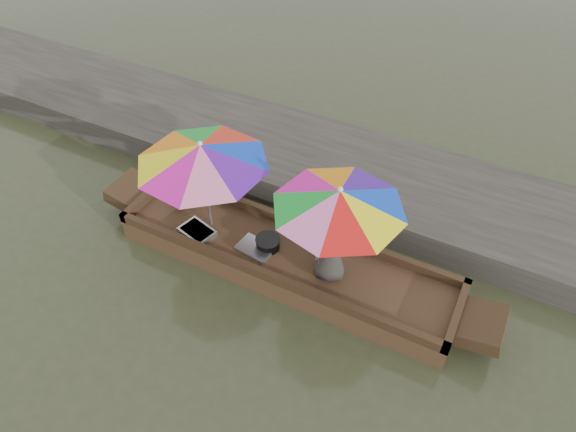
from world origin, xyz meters
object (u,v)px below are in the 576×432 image
at_px(tray_scallop, 255,248).
at_px(vendor, 331,247).
at_px(umbrella_bow, 206,186).
at_px(cooking_pot, 182,194).
at_px(charcoal_grill, 268,243).
at_px(supply_bag, 326,249).
at_px(tray_crayfish, 197,232).
at_px(boat_hull, 285,260).
at_px(umbrella_stern, 336,232).

bearing_deg(tray_scallop, vendor, 3.02).
bearing_deg(tray_scallop, umbrella_bow, 169.86).
xyz_separation_m(cooking_pot, tray_scallop, (1.60, -0.42, -0.08)).
distance_m(charcoal_grill, umbrella_bow, 1.22).
relative_size(supply_bag, umbrella_bow, 0.15).
height_order(tray_scallop, vendor, vendor).
distance_m(charcoal_grill, supply_bag, 0.85).
bearing_deg(cooking_pot, umbrella_bow, -19.70).
relative_size(tray_crayfish, umbrella_bow, 0.28).
relative_size(tray_scallop, umbrella_bow, 0.28).
height_order(boat_hull, cooking_pot, cooking_pot).
distance_m(tray_scallop, charcoal_grill, 0.20).
distance_m(tray_scallop, vendor, 1.27).
xyz_separation_m(tray_scallop, umbrella_bow, (-0.86, 0.15, 0.74)).
xyz_separation_m(boat_hull, cooking_pot, (-2.00, 0.26, 0.29)).
distance_m(vendor, umbrella_bow, 2.02).
height_order(cooking_pot, tray_crayfish, cooking_pot).
bearing_deg(umbrella_bow, cooking_pot, 160.30).
xyz_separation_m(tray_crayfish, supply_bag, (1.89, 0.50, 0.09)).
bearing_deg(charcoal_grill, boat_hull, 5.52).
distance_m(umbrella_bow, umbrella_stern, 2.03).
distance_m(cooking_pot, umbrella_bow, 1.02).
xyz_separation_m(tray_crayfish, charcoal_grill, (1.07, 0.25, 0.04)).
bearing_deg(umbrella_stern, charcoal_grill, -178.56).
bearing_deg(umbrella_stern, tray_scallop, -172.45).
bearing_deg(tray_crayfish, umbrella_bow, 75.49).
height_order(boat_hull, supply_bag, supply_bag).
bearing_deg(supply_bag, tray_crayfish, -165.08).
xyz_separation_m(boat_hull, supply_bag, (0.54, 0.23, 0.30)).
xyz_separation_m(tray_scallop, charcoal_grill, (0.14, 0.13, 0.05)).
bearing_deg(umbrella_stern, umbrella_bow, 180.00).
distance_m(boat_hull, vendor, 1.06).
relative_size(tray_crayfish, charcoal_grill, 1.53).
height_order(charcoal_grill, vendor, vendor).
distance_m(tray_scallop, supply_bag, 1.03).
xyz_separation_m(cooking_pot, charcoal_grill, (1.74, -0.29, -0.03)).
bearing_deg(cooking_pot, tray_crayfish, -39.20).
relative_size(cooking_pot, charcoal_grill, 1.22).
bearing_deg(charcoal_grill, vendor, -3.86).
bearing_deg(boat_hull, umbrella_stern, 0.00).
bearing_deg(tray_scallop, tray_crayfish, -172.55).
bearing_deg(umbrella_bow, umbrella_stern, 0.00).
relative_size(cooking_pot, umbrella_bow, 0.22).
xyz_separation_m(charcoal_grill, vendor, (1.01, -0.07, 0.50)).
relative_size(tray_crayfish, umbrella_stern, 0.30).
relative_size(umbrella_bow, umbrella_stern, 1.09).
bearing_deg(umbrella_stern, tray_crayfish, -172.50).
height_order(umbrella_bow, umbrella_stern, same).
relative_size(supply_bag, vendor, 0.24).
height_order(charcoal_grill, supply_bag, supply_bag).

